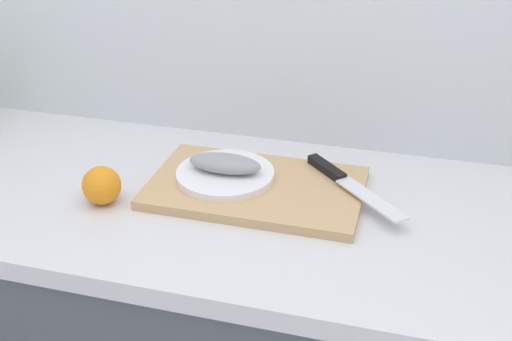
{
  "coord_description": "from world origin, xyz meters",
  "views": [
    {
      "loc": [
        0.21,
        -1.01,
        1.54
      ],
      "look_at": [
        -0.08,
        0.04,
        0.95
      ],
      "focal_mm": 43.26,
      "sensor_mm": 36.0,
      "label": 1
    }
  ],
  "objects_px": {
    "cutting_board": "(256,188)",
    "fish_fillet": "(225,163)",
    "white_plate": "(225,174)",
    "orange_0": "(102,185)",
    "chef_knife": "(342,179)"
  },
  "relations": [
    {
      "from": "cutting_board",
      "to": "fish_fillet",
      "type": "distance_m",
      "value": 0.08
    },
    {
      "from": "cutting_board",
      "to": "orange_0",
      "type": "relative_size",
      "value": 5.63
    },
    {
      "from": "cutting_board",
      "to": "orange_0",
      "type": "distance_m",
      "value": 0.31
    },
    {
      "from": "chef_knife",
      "to": "orange_0",
      "type": "relative_size",
      "value": 2.94
    },
    {
      "from": "fish_fillet",
      "to": "orange_0",
      "type": "xyz_separation_m",
      "value": [
        -0.21,
        -0.13,
        -0.01
      ]
    },
    {
      "from": "white_plate",
      "to": "orange_0",
      "type": "distance_m",
      "value": 0.25
    },
    {
      "from": "white_plate",
      "to": "fish_fillet",
      "type": "relative_size",
      "value": 1.33
    },
    {
      "from": "white_plate",
      "to": "fish_fillet",
      "type": "distance_m",
      "value": 0.03
    },
    {
      "from": "cutting_board",
      "to": "chef_knife",
      "type": "relative_size",
      "value": 1.91
    },
    {
      "from": "orange_0",
      "to": "fish_fillet",
      "type": "bearing_deg",
      "value": 30.6
    },
    {
      "from": "fish_fillet",
      "to": "chef_knife",
      "type": "distance_m",
      "value": 0.24
    },
    {
      "from": "fish_fillet",
      "to": "chef_knife",
      "type": "xyz_separation_m",
      "value": [
        0.24,
        0.04,
        -0.02
      ]
    },
    {
      "from": "fish_fillet",
      "to": "orange_0",
      "type": "bearing_deg",
      "value": -149.4
    },
    {
      "from": "white_plate",
      "to": "fish_fillet",
      "type": "height_order",
      "value": "fish_fillet"
    },
    {
      "from": "cutting_board",
      "to": "fish_fillet",
      "type": "bearing_deg",
      "value": 173.61
    }
  ]
}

